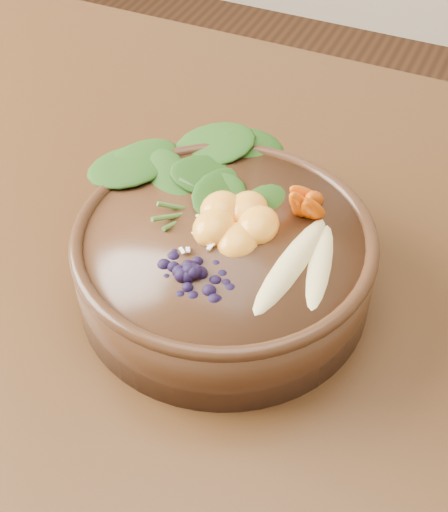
% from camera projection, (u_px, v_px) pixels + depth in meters
% --- Properties ---
extents(dining_table, '(1.60, 0.90, 0.75)m').
position_uv_depth(dining_table, '(270.00, 368.00, 0.71)').
color(dining_table, '#331C0C').
rests_on(dining_table, ground).
extents(stoneware_bowl, '(0.29, 0.29, 0.07)m').
position_uv_depth(stoneware_bowl, '(224.00, 264.00, 0.63)').
color(stoneware_bowl, '#3F2616').
rests_on(stoneware_bowl, dining_table).
extents(kale_heap, '(0.19, 0.17, 0.04)m').
position_uv_depth(kale_heap, '(216.00, 168.00, 0.64)').
color(kale_heap, '#254E16').
rests_on(kale_heap, stoneware_bowl).
extents(carrot_cluster, '(0.06, 0.06, 0.07)m').
position_uv_depth(carrot_cluster, '(314.00, 175.00, 0.61)').
color(carrot_cluster, '#D65000').
rests_on(carrot_cluster, stoneware_bowl).
extents(banana_halves, '(0.07, 0.15, 0.03)m').
position_uv_depth(banana_halves, '(307.00, 254.00, 0.57)').
color(banana_halves, '#E0CC84').
rests_on(banana_halves, stoneware_bowl).
extents(mandarin_cluster, '(0.08, 0.09, 0.03)m').
position_uv_depth(mandarin_cluster, '(236.00, 212.00, 0.61)').
color(mandarin_cluster, orange).
rests_on(mandarin_cluster, stoneware_bowl).
extents(blueberry_pile, '(0.13, 0.10, 0.04)m').
position_uv_depth(blueberry_pile, '(191.00, 260.00, 0.56)').
color(blueberry_pile, black).
rests_on(blueberry_pile, stoneware_bowl).
extents(coconut_flakes, '(0.09, 0.07, 0.01)m').
position_uv_depth(coconut_flakes, '(215.00, 245.00, 0.59)').
color(coconut_flakes, white).
rests_on(coconut_flakes, stoneware_bowl).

